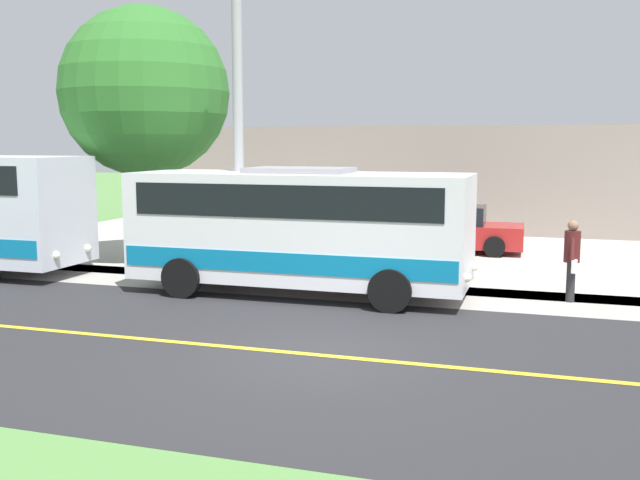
# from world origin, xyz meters

# --- Properties ---
(ground_plane) EXTENTS (120.00, 120.00, 0.00)m
(ground_plane) POSITION_xyz_m (0.00, 0.00, 0.00)
(ground_plane) COLOR #548442
(road_surface) EXTENTS (8.00, 100.00, 0.01)m
(road_surface) POSITION_xyz_m (0.00, 0.00, 0.00)
(road_surface) COLOR #28282B
(road_surface) RESTS_ON ground
(sidewalk) EXTENTS (2.40, 100.00, 0.01)m
(sidewalk) POSITION_xyz_m (-5.20, 0.00, 0.00)
(sidewalk) COLOR #9E9991
(sidewalk) RESTS_ON ground
(parking_lot_surface) EXTENTS (14.00, 36.00, 0.01)m
(parking_lot_surface) POSITION_xyz_m (-12.40, 3.00, 0.00)
(parking_lot_surface) COLOR #B2ADA3
(parking_lot_surface) RESTS_ON ground
(road_centre_line) EXTENTS (0.16, 100.00, 0.00)m
(road_centre_line) POSITION_xyz_m (0.00, 0.00, 0.01)
(road_centre_line) COLOR gold
(road_centre_line) RESTS_ON ground
(shuttle_bus_front) EXTENTS (2.74, 7.73, 2.87)m
(shuttle_bus_front) POSITION_xyz_m (-4.54, -1.89, 1.58)
(shuttle_bus_front) COLOR white
(shuttle_bus_front) RESTS_ON ground
(pedestrian_with_bags) EXTENTS (0.72, 0.34, 1.77)m
(pedestrian_with_bags) POSITION_xyz_m (-5.53, 4.00, 0.96)
(pedestrian_with_bags) COLOR #262628
(pedestrian_with_bags) RESTS_ON ground
(street_light_pole) EXTENTS (1.97, 0.24, 8.72)m
(street_light_pole) POSITION_xyz_m (-4.89, -3.58, 4.77)
(street_light_pole) COLOR #9E9EA3
(street_light_pole) RESTS_ON ground
(parked_car_near) EXTENTS (2.10, 4.44, 1.45)m
(parked_car_near) POSITION_xyz_m (-12.08, 0.54, 0.69)
(parked_car_near) COLOR #A51E1E
(parked_car_near) RESTS_ON ground
(tree_curbside) EXTENTS (4.75, 4.75, 7.20)m
(tree_curbside) POSITION_xyz_m (-7.40, -7.47, 4.81)
(tree_curbside) COLOR brown
(tree_curbside) RESTS_ON ground
(commercial_building) EXTENTS (10.00, 21.74, 4.04)m
(commercial_building) POSITION_xyz_m (-21.40, -1.07, 2.02)
(commercial_building) COLOR gray
(commercial_building) RESTS_ON ground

